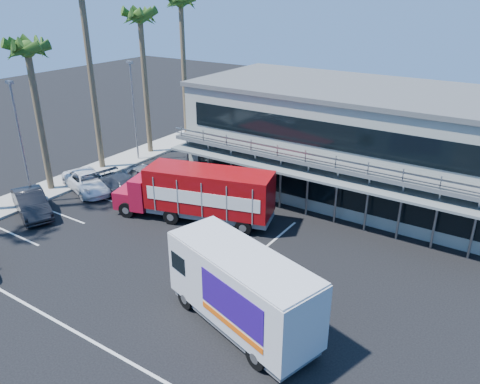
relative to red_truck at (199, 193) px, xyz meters
The scene contains 14 objects.
ground 6.27m from the red_truck, 58.18° to the right, with size 120.00×120.00×0.00m, color black.
building 11.75m from the red_truck, 57.95° to the left, with size 22.40×12.00×7.30m.
curb_strip 12.00m from the red_truck, behind, with size 3.00×32.00×0.16m, color #A5A399.
palm_c 14.02m from the red_truck, 169.87° to the right, with size 2.80×2.80×10.75m.
palm_e 16.49m from the red_truck, 145.59° to the left, with size 2.80×2.80×12.25m.
palm_f 20.37m from the red_truck, 131.69° to the left, with size 2.80×2.80×13.25m.
light_pole_near 12.07m from the red_truck, 159.64° to the right, with size 0.50×0.25×8.09m.
light_pole_far 12.80m from the red_truck, 151.86° to the left, with size 0.50×0.25×8.09m.
red_truck is the anchor object (origin of this frame).
white_van 10.34m from the red_truck, 42.25° to the right, with size 7.63×4.48×3.53m.
parked_car_b 10.75m from the red_truck, 150.79° to the right, with size 1.65×4.73×1.56m, color black.
parked_car_c 9.43m from the red_truck, behind, with size 2.32×5.03×1.40m, color white.
parked_car_d 6.44m from the red_truck, behind, with size 2.02×4.97×1.44m, color #282D36.
parked_car_e 6.77m from the red_truck, 161.64° to the left, with size 1.77×4.40×1.50m, color slate.
Camera 1 is at (13.19, -15.27, 13.24)m, focal length 35.00 mm.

